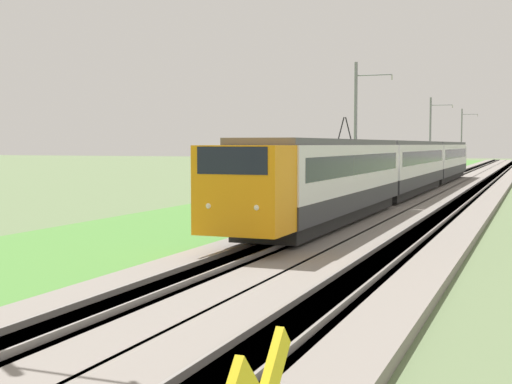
{
  "coord_description": "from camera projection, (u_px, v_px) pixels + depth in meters",
  "views": [
    {
      "loc": [
        -2.77,
        -8.66,
        3.85
      ],
      "look_at": [
        19.15,
        0.0,
        2.27
      ],
      "focal_mm": 50.0,
      "sensor_mm": 36.0,
      "label": 1
    }
  ],
  "objects": [
    {
      "name": "ballast_main",
      "position": [
        410.0,
        195.0,
        52.39
      ],
      "size": [
        240.0,
        4.4,
        0.3
      ],
      "color": "gray",
      "rests_on": "ground"
    },
    {
      "name": "ballast_adjacent",
      "position": [
        471.0,
        196.0,
        50.81
      ],
      "size": [
        240.0,
        4.4,
        0.3
      ],
      "color": "gray",
      "rests_on": "ground"
    },
    {
      "name": "track_main",
      "position": [
        410.0,
        194.0,
        52.38
      ],
      "size": [
        240.0,
        1.57,
        0.45
      ],
      "color": "#4C4238",
      "rests_on": "ground"
    },
    {
      "name": "track_adjacent",
      "position": [
        471.0,
        196.0,
        50.81
      ],
      "size": [
        240.0,
        1.57,
        0.45
      ],
      "color": "#4C4238",
      "rests_on": "ground"
    },
    {
      "name": "grass_verge",
      "position": [
        321.0,
        193.0,
        54.88
      ],
      "size": [
        240.0,
        9.6,
        0.12
      ],
      "color": "#4C8438",
      "rests_on": "ground"
    },
    {
      "name": "passenger_train",
      "position": [
        405.0,
        165.0,
        50.11
      ],
      "size": [
        60.67,
        2.94,
        5.16
      ],
      "rotation": [
        0.0,
        0.0,
        3.14
      ],
      "color": "orange",
      "rests_on": "ground"
    },
    {
      "name": "catenary_mast_mid",
      "position": [
        356.0,
        130.0,
        47.66
      ],
      "size": [
        0.22,
        2.56,
        9.32
      ],
      "color": "slate",
      "rests_on": "ground"
    },
    {
      "name": "catenary_mast_far",
      "position": [
        431.0,
        137.0,
        80.77
      ],
      "size": [
        0.22,
        2.56,
        9.16
      ],
      "color": "slate",
      "rests_on": "ground"
    },
    {
      "name": "catenary_mast_distant",
      "position": [
        462.0,
        138.0,
        113.86
      ],
      "size": [
        0.22,
        2.56,
        9.52
      ],
      "color": "slate",
      "rests_on": "ground"
    }
  ]
}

